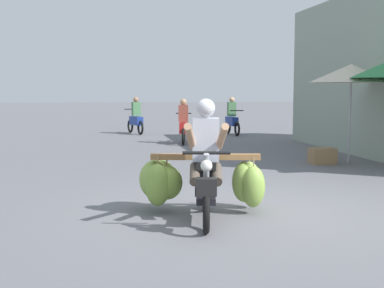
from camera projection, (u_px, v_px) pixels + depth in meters
name	position (u px, v px, depth m)	size (l,w,h in m)	color
ground_plane	(242.00, 211.00, 7.36)	(120.00, 120.00, 0.00)	slate
motorbike_main_loaded	(196.00, 177.00, 7.16)	(1.78, 1.93, 1.58)	black
motorbike_distant_ahead_left	(183.00, 125.00, 16.43)	(0.55, 1.61, 1.40)	black
motorbike_distant_ahead_right	(136.00, 119.00, 19.99)	(0.65, 1.58, 1.40)	black
motorbike_distant_far_ahead	(232.00, 119.00, 19.68)	(0.50, 1.62, 1.40)	black
market_umbrella_near_shop	(351.00, 73.00, 11.94)	(1.90, 1.90, 2.26)	#99999E
produce_crate	(322.00, 156.00, 12.03)	(0.56, 0.40, 0.36)	olive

